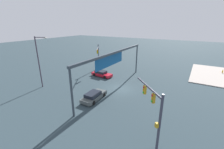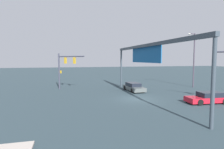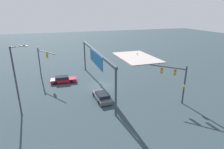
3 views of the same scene
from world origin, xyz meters
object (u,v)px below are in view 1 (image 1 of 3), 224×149
Objects in this scene: traffic_signal_opposite_side at (98,54)px; sedan_car_waiting_far at (94,96)px; fire_hydrant_on_curb at (223,71)px; traffic_signal_near_corner at (154,106)px; streetlamp_curved_arm at (39,59)px; sedan_car_approaching at (102,74)px.

traffic_signal_opposite_side is 15.76m from sedan_car_waiting_far.
traffic_signal_opposite_side is 1.30× the size of sedan_car_waiting_far.
traffic_signal_opposite_side reaches higher than fire_hydrant_on_curb.
streetlamp_curved_arm reaches higher than traffic_signal_near_corner.
sedan_car_waiting_far is at bearing -21.66° from streetlamp_curved_arm.
traffic_signal_near_corner is 7.96× the size of fire_hydrant_on_curb.
traffic_signal_near_corner is at bearing -36.92° from sedan_car_approaching.
streetlamp_curved_arm reaches higher than traffic_signal_opposite_side.
streetlamp_curved_arm is (-13.73, 2.56, 1.06)m from traffic_signal_opposite_side.
traffic_signal_opposite_side is at bearing 53.48° from streetlamp_curved_arm.
sedan_car_approaching is (10.23, -5.91, -4.57)m from streetlamp_curved_arm.
sedan_car_approaching is 28.06m from fire_hydrant_on_curb.
traffic_signal_opposite_side is 14.01m from streetlamp_curved_arm.
sedan_car_waiting_far is at bearing 25.63° from traffic_signal_near_corner.
streetlamp_curved_arm is at bearing 38.49° from traffic_signal_near_corner.
sedan_car_approaching is 10.65m from sedan_car_waiting_far.
traffic_signal_near_corner is at bearing -34.27° from streetlamp_curved_arm.
traffic_signal_opposite_side is at bearing 138.36° from sedan_car_approaching.
traffic_signal_near_corner is 30.49m from fire_hydrant_on_curb.
traffic_signal_opposite_side reaches higher than sedan_car_waiting_far.
sedan_car_waiting_far is 31.15m from fire_hydrant_on_curb.
traffic_signal_opposite_side is 8.65× the size of fire_hydrant_on_curb.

